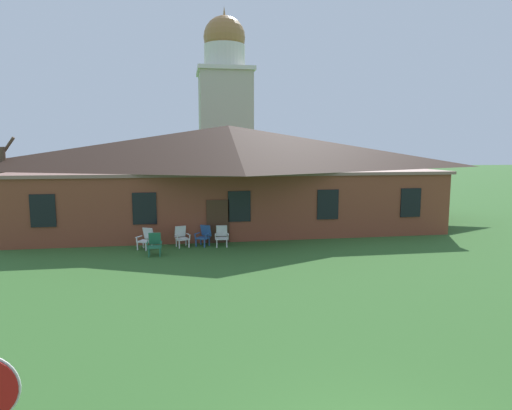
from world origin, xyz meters
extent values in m
cube|color=brown|center=(0.00, 20.76, 1.60)|extent=(22.37, 10.00, 3.20)
cube|color=#8C6458|center=(0.00, 20.76, 3.28)|extent=(22.82, 10.20, 0.16)
pyramid|color=black|center=(0.00, 20.76, 4.62)|extent=(23.26, 10.40, 2.52)
cube|color=black|center=(-8.95, 15.73, 1.76)|extent=(1.10, 0.06, 1.50)
cube|color=black|center=(-4.47, 15.73, 1.76)|extent=(1.10, 0.06, 1.50)
cube|color=black|center=(0.00, 15.73, 1.76)|extent=(1.10, 0.06, 1.50)
cube|color=black|center=(4.47, 15.73, 1.76)|extent=(1.10, 0.06, 1.50)
cube|color=black|center=(8.95, 15.73, 1.76)|extent=(1.10, 0.06, 1.50)
cube|color=#422819|center=(-1.04, 15.73, 1.05)|extent=(1.10, 0.06, 2.10)
cube|color=#BCB29E|center=(1.38, 37.09, 5.74)|extent=(4.80, 4.80, 11.49)
cube|color=silver|center=(1.38, 37.09, 11.67)|extent=(5.18, 5.18, 0.36)
cylinder|color=silver|center=(1.38, 37.09, 12.95)|extent=(3.80, 3.80, 2.20)
sphere|color=#9E6B38|center=(1.38, 37.09, 14.72)|extent=(3.88, 3.88, 3.88)
cone|color=#9E6B38|center=(1.38, 37.09, 17.07)|extent=(0.24, 0.24, 1.00)
cube|color=white|center=(-4.36, 14.52, 0.18)|extent=(0.07, 0.07, 0.36)
cube|color=white|center=(-4.76, 14.75, 0.18)|extent=(0.07, 0.07, 0.36)
cube|color=white|center=(-4.13, 14.90, 0.18)|extent=(0.07, 0.07, 0.36)
cube|color=white|center=(-4.53, 15.13, 0.18)|extent=(0.07, 0.07, 0.36)
cube|color=white|center=(-4.44, 14.82, 0.39)|extent=(0.73, 0.72, 0.05)
cube|color=white|center=(-4.29, 15.09, 0.69)|extent=(0.54, 0.43, 0.54)
cube|color=white|center=(-4.21, 14.66, 0.58)|extent=(0.29, 0.43, 0.03)
cube|color=white|center=(-4.29, 14.52, 0.47)|extent=(0.05, 0.05, 0.22)
cube|color=white|center=(-4.70, 14.96, 0.58)|extent=(0.29, 0.43, 0.03)
cube|color=white|center=(-4.79, 14.82, 0.47)|extent=(0.05, 0.05, 0.22)
cube|color=#28704C|center=(-3.70, 13.35, 0.18)|extent=(0.05, 0.05, 0.36)
cube|color=#28704C|center=(-4.16, 13.35, 0.18)|extent=(0.05, 0.05, 0.36)
cube|color=#28704C|center=(-3.70, 13.79, 0.18)|extent=(0.05, 0.05, 0.36)
cube|color=#28704C|center=(-4.16, 13.79, 0.18)|extent=(0.05, 0.05, 0.36)
cube|color=#28704C|center=(-3.93, 13.57, 0.39)|extent=(0.54, 0.52, 0.05)
cube|color=#28704C|center=(-3.93, 13.88, 0.69)|extent=(0.51, 0.19, 0.54)
cube|color=#28704C|center=(-3.64, 13.55, 0.58)|extent=(0.06, 0.47, 0.03)
cube|color=#28704C|center=(-3.64, 13.39, 0.47)|extent=(0.04, 0.04, 0.22)
cube|color=#28704C|center=(-4.22, 13.55, 0.58)|extent=(0.06, 0.47, 0.03)
cube|color=#28704C|center=(-4.22, 13.39, 0.47)|extent=(0.04, 0.04, 0.22)
cube|color=silver|center=(-2.46, 14.91, 0.18)|extent=(0.06, 0.06, 0.36)
cube|color=silver|center=(-2.90, 14.76, 0.18)|extent=(0.06, 0.06, 0.36)
cube|color=silver|center=(-2.60, 15.33, 0.18)|extent=(0.06, 0.06, 0.36)
cube|color=silver|center=(-3.04, 15.18, 0.18)|extent=(0.06, 0.06, 0.36)
cube|color=silver|center=(-2.75, 15.04, 0.39)|extent=(0.67, 0.66, 0.05)
cube|color=silver|center=(-2.85, 15.34, 0.69)|extent=(0.55, 0.34, 0.54)
cube|color=silver|center=(-2.47, 15.12, 0.58)|extent=(0.20, 0.46, 0.03)
cube|color=silver|center=(-2.42, 14.96, 0.47)|extent=(0.05, 0.05, 0.22)
cube|color=silver|center=(-3.02, 14.94, 0.58)|extent=(0.20, 0.46, 0.03)
cube|color=silver|center=(-2.97, 14.78, 0.47)|extent=(0.05, 0.05, 0.22)
cube|color=#2D5693|center=(-1.75, 14.82, 0.18)|extent=(0.07, 0.07, 0.36)
cube|color=#2D5693|center=(-2.13, 15.07, 0.18)|extent=(0.07, 0.07, 0.36)
cube|color=#2D5693|center=(-1.51, 15.19, 0.18)|extent=(0.07, 0.07, 0.36)
cube|color=#2D5693|center=(-1.89, 15.44, 0.18)|extent=(0.07, 0.07, 0.36)
cube|color=#2D5693|center=(-1.82, 15.13, 0.39)|extent=(0.74, 0.73, 0.05)
cube|color=#2D5693|center=(-1.65, 15.39, 0.69)|extent=(0.53, 0.44, 0.54)
cube|color=#2D5693|center=(-1.59, 14.96, 0.58)|extent=(0.31, 0.43, 0.03)
cube|color=#2D5693|center=(-1.68, 14.82, 0.47)|extent=(0.06, 0.06, 0.22)
cube|color=#2D5693|center=(-2.07, 15.27, 0.58)|extent=(0.31, 0.43, 0.03)
cube|color=#2D5693|center=(-2.16, 15.14, 0.47)|extent=(0.06, 0.06, 0.22)
cube|color=silver|center=(-0.73, 14.64, 0.18)|extent=(0.05, 0.05, 0.36)
cube|color=silver|center=(-1.19, 14.68, 0.18)|extent=(0.05, 0.05, 0.36)
cube|color=silver|center=(-0.70, 15.08, 0.18)|extent=(0.05, 0.05, 0.36)
cube|color=silver|center=(-1.15, 15.12, 0.18)|extent=(0.05, 0.05, 0.36)
cube|color=silver|center=(-0.94, 14.88, 0.39)|extent=(0.58, 0.56, 0.05)
cube|color=silver|center=(-0.92, 15.19, 0.69)|extent=(0.53, 0.23, 0.54)
cube|color=silver|center=(-0.65, 14.84, 0.58)|extent=(0.10, 0.47, 0.03)
cube|color=silver|center=(-0.67, 14.67, 0.47)|extent=(0.04, 0.04, 0.22)
cube|color=silver|center=(-1.23, 14.88, 0.58)|extent=(0.10, 0.47, 0.03)
cube|color=silver|center=(-1.25, 14.72, 0.47)|extent=(0.04, 0.04, 0.22)
cylinder|color=brown|center=(-12.29, 20.53, 2.32)|extent=(0.36, 0.36, 4.63)
cylinder|color=brown|center=(-12.19, 20.96, 4.57)|extent=(1.03, 0.38, 1.23)
cylinder|color=brown|center=(-12.19, 21.07, 3.08)|extent=(1.26, 0.40, 1.95)
camera|label=1|loc=(-2.64, -5.15, 4.59)|focal=30.75mm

